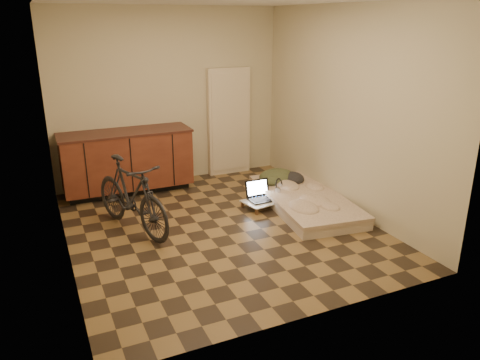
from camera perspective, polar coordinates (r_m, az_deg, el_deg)
name	(u,v)px	position (r m, az deg, el deg)	size (l,w,h in m)	color
room_shell	(219,122)	(5.34, -2.63, 7.03)	(3.50, 4.00, 2.60)	brown
cabinets	(127,161)	(6.94, -13.60, 2.24)	(1.84, 0.62, 0.91)	black
appliance_panel	(229,122)	(7.54, -1.37, 7.10)	(0.70, 0.10, 1.70)	beige
bicycle	(131,192)	(5.62, -13.16, -1.45)	(0.44, 1.51, 0.98)	black
futon	(305,200)	(6.40, 7.88, -2.45)	(1.17, 2.06, 0.17)	beige
clothing_pile	(281,173)	(6.86, 5.05, 0.91)	(0.57, 0.48, 0.23)	#3A4327
headphones	(279,185)	(6.47, 4.79, -0.60)	(0.23, 0.21, 0.15)	black
lap_desk	(265,201)	(6.33, 3.04, -2.54)	(0.64, 0.48, 0.10)	brown
laptop	(261,195)	(6.34, 2.52, -1.88)	(0.36, 0.33, 0.24)	black
mouse	(280,196)	(6.42, 4.94, -2.00)	(0.06, 0.10, 0.03)	white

